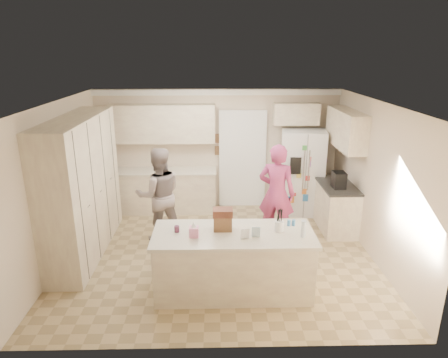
{
  "coord_description": "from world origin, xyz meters",
  "views": [
    {
      "loc": [
        -0.05,
        -6.19,
        3.39
      ],
      "look_at": [
        0.1,
        0.35,
        1.25
      ],
      "focal_mm": 32.0,
      "sensor_mm": 36.0,
      "label": 1
    }
  ],
  "objects_px": {
    "island_base": "(233,263)",
    "teen_girl": "(277,193)",
    "dollhouse_body": "(223,223)",
    "utensil_crock": "(279,226)",
    "coffee_maker": "(339,180)",
    "refrigerator": "(302,172)",
    "teen_boy": "(159,195)",
    "tissue_box": "(194,232)"
  },
  "relations": [
    {
      "from": "island_base",
      "to": "teen_girl",
      "type": "relative_size",
      "value": 1.21
    },
    {
      "from": "coffee_maker",
      "to": "dollhouse_body",
      "type": "bearing_deg",
      "value": -140.71
    },
    {
      "from": "island_base",
      "to": "teen_boy",
      "type": "bearing_deg",
      "value": 126.65
    },
    {
      "from": "dollhouse_body",
      "to": "teen_boy",
      "type": "height_order",
      "value": "teen_boy"
    },
    {
      "from": "coffee_maker",
      "to": "teen_girl",
      "type": "xyz_separation_m",
      "value": [
        -1.2,
        -0.26,
        -0.16
      ]
    },
    {
      "from": "refrigerator",
      "to": "utensil_crock",
      "type": "height_order",
      "value": "refrigerator"
    },
    {
      "from": "dollhouse_body",
      "to": "teen_girl",
      "type": "height_order",
      "value": "teen_girl"
    },
    {
      "from": "refrigerator",
      "to": "island_base",
      "type": "bearing_deg",
      "value": -109.09
    },
    {
      "from": "island_base",
      "to": "tissue_box",
      "type": "height_order",
      "value": "tissue_box"
    },
    {
      "from": "refrigerator",
      "to": "utensil_crock",
      "type": "bearing_deg",
      "value": -98.72
    },
    {
      "from": "dollhouse_body",
      "to": "tissue_box",
      "type": "bearing_deg",
      "value": -153.43
    },
    {
      "from": "coffee_maker",
      "to": "refrigerator",
      "type": "bearing_deg",
      "value": 113.73
    },
    {
      "from": "island_base",
      "to": "utensil_crock",
      "type": "relative_size",
      "value": 14.67
    },
    {
      "from": "coffee_maker",
      "to": "dollhouse_body",
      "type": "xyz_separation_m",
      "value": [
        -2.2,
        -1.8,
        -0.03
      ]
    },
    {
      "from": "coffee_maker",
      "to": "utensil_crock",
      "type": "distance_m",
      "value": 2.32
    },
    {
      "from": "utensil_crock",
      "to": "teen_girl",
      "type": "height_order",
      "value": "teen_girl"
    },
    {
      "from": "coffee_maker",
      "to": "island_base",
      "type": "bearing_deg",
      "value": -137.17
    },
    {
      "from": "island_base",
      "to": "dollhouse_body",
      "type": "xyz_separation_m",
      "value": [
        -0.15,
        0.1,
        0.6
      ]
    },
    {
      "from": "teen_girl",
      "to": "dollhouse_body",
      "type": "bearing_deg",
      "value": 77.92
    },
    {
      "from": "coffee_maker",
      "to": "utensil_crock",
      "type": "relative_size",
      "value": 2.0
    },
    {
      "from": "coffee_maker",
      "to": "tissue_box",
      "type": "bearing_deg",
      "value": -142.43
    },
    {
      "from": "island_base",
      "to": "tissue_box",
      "type": "bearing_deg",
      "value": -169.7
    },
    {
      "from": "refrigerator",
      "to": "teen_boy",
      "type": "distance_m",
      "value": 3.12
    },
    {
      "from": "coffee_maker",
      "to": "tissue_box",
      "type": "xyz_separation_m",
      "value": [
        -2.6,
        -2.0,
        -0.07
      ]
    },
    {
      "from": "teen_boy",
      "to": "teen_girl",
      "type": "distance_m",
      "value": 2.12
    },
    {
      "from": "coffee_maker",
      "to": "teen_girl",
      "type": "distance_m",
      "value": 1.23
    },
    {
      "from": "tissue_box",
      "to": "refrigerator",
      "type": "bearing_deg",
      "value": 54.97
    },
    {
      "from": "tissue_box",
      "to": "teen_boy",
      "type": "height_order",
      "value": "teen_boy"
    },
    {
      "from": "refrigerator",
      "to": "teen_girl",
      "type": "distance_m",
      "value": 1.5
    },
    {
      "from": "dollhouse_body",
      "to": "utensil_crock",
      "type": "bearing_deg",
      "value": -3.58
    },
    {
      "from": "refrigerator",
      "to": "coffee_maker",
      "type": "xyz_separation_m",
      "value": [
        0.46,
        -1.05,
        0.17
      ]
    },
    {
      "from": "coffee_maker",
      "to": "utensil_crock",
      "type": "xyz_separation_m",
      "value": [
        -1.4,
        -1.85,
        -0.07
      ]
    },
    {
      "from": "teen_boy",
      "to": "teen_girl",
      "type": "height_order",
      "value": "teen_girl"
    },
    {
      "from": "coffee_maker",
      "to": "teen_boy",
      "type": "height_order",
      "value": "teen_boy"
    },
    {
      "from": "refrigerator",
      "to": "coffee_maker",
      "type": "relative_size",
      "value": 6.0
    },
    {
      "from": "dollhouse_body",
      "to": "teen_girl",
      "type": "distance_m",
      "value": 1.84
    },
    {
      "from": "tissue_box",
      "to": "teen_girl",
      "type": "distance_m",
      "value": 2.24
    },
    {
      "from": "refrigerator",
      "to": "teen_girl",
      "type": "height_order",
      "value": "teen_girl"
    },
    {
      "from": "coffee_maker",
      "to": "teen_boy",
      "type": "xyz_separation_m",
      "value": [
        -3.32,
        -0.19,
        -0.2
      ]
    },
    {
      "from": "refrigerator",
      "to": "teen_boy",
      "type": "bearing_deg",
      "value": -147.27
    },
    {
      "from": "teen_boy",
      "to": "dollhouse_body",
      "type": "bearing_deg",
      "value": 110.44
    },
    {
      "from": "utensil_crock",
      "to": "tissue_box",
      "type": "height_order",
      "value": "utensil_crock"
    }
  ]
}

